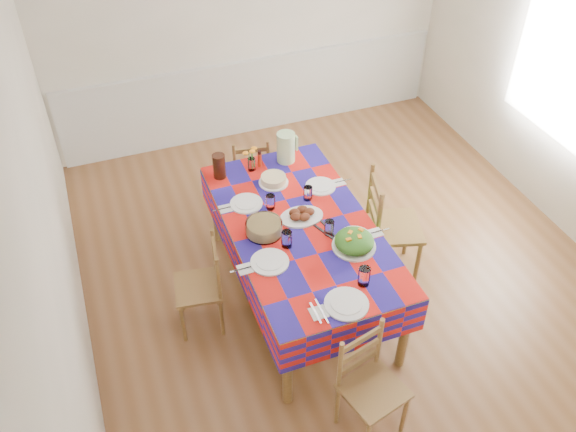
% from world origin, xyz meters
% --- Properties ---
extents(room, '(4.58, 5.08, 2.78)m').
position_xyz_m(room, '(0.00, 0.00, 1.35)').
color(room, brown).
rests_on(room, ground).
extents(wainscot, '(4.41, 0.06, 0.92)m').
position_xyz_m(wainscot, '(0.00, 2.48, 0.49)').
color(wainscot, silver).
rests_on(wainscot, room).
extents(window_right, '(0.00, 1.40, 1.40)m').
position_xyz_m(window_right, '(2.23, 0.30, 1.50)').
color(window_right, white).
rests_on(window_right, room).
extents(dining_table, '(1.12, 2.07, 0.81)m').
position_xyz_m(dining_table, '(-0.47, -0.19, 0.72)').
color(dining_table, brown).
rests_on(dining_table, room).
extents(setting_near_head, '(0.50, 0.34, 0.15)m').
position_xyz_m(setting_near_head, '(-0.42, -1.02, 0.84)').
color(setting_near_head, white).
rests_on(setting_near_head, dining_table).
extents(setting_left_near, '(0.53, 0.31, 0.14)m').
position_xyz_m(setting_left_near, '(-0.78, -0.45, 0.84)').
color(setting_left_near, white).
rests_on(setting_left_near, dining_table).
extents(setting_left_far, '(0.49, 0.29, 0.13)m').
position_xyz_m(setting_left_far, '(-0.74, 0.17, 0.84)').
color(setting_left_far, white).
rests_on(setting_left_far, dining_table).
extents(setting_right_near, '(0.50, 0.29, 0.13)m').
position_xyz_m(setting_right_near, '(-0.19, -0.43, 0.83)').
color(setting_right_near, white).
rests_on(setting_right_near, dining_table).
extents(setting_right_far, '(0.49, 0.28, 0.13)m').
position_xyz_m(setting_right_far, '(-0.19, 0.17, 0.83)').
color(setting_right_far, white).
rests_on(setting_right_far, dining_table).
extents(meat_platter, '(0.36, 0.26, 0.07)m').
position_xyz_m(meat_platter, '(-0.44, -0.10, 0.83)').
color(meat_platter, white).
rests_on(meat_platter, dining_table).
extents(salad_platter, '(0.34, 0.34, 0.14)m').
position_xyz_m(salad_platter, '(-0.19, -0.56, 0.86)').
color(salad_platter, white).
rests_on(salad_platter, dining_table).
extents(pasta_bowl, '(0.29, 0.29, 0.10)m').
position_xyz_m(pasta_bowl, '(-0.77, -0.17, 0.86)').
color(pasta_bowl, white).
rests_on(pasta_bowl, dining_table).
extents(cake, '(0.26, 0.26, 0.07)m').
position_xyz_m(cake, '(-0.49, 0.41, 0.84)').
color(cake, white).
rests_on(cake, dining_table).
extents(serving_utensils, '(0.14, 0.31, 0.01)m').
position_xyz_m(serving_utensils, '(-0.32, -0.30, 0.81)').
color(serving_utensils, black).
rests_on(serving_utensils, dining_table).
extents(flower_vase, '(0.14, 0.12, 0.23)m').
position_xyz_m(flower_vase, '(-0.61, 0.66, 0.90)').
color(flower_vase, white).
rests_on(flower_vase, dining_table).
extents(hot_sauce, '(0.04, 0.04, 0.16)m').
position_xyz_m(hot_sauce, '(-0.52, 0.68, 0.89)').
color(hot_sauce, red).
rests_on(hot_sauce, dining_table).
extents(green_pitcher, '(0.16, 0.16, 0.28)m').
position_xyz_m(green_pitcher, '(-0.27, 0.69, 0.95)').
color(green_pitcher, '#BDEAA5').
rests_on(green_pitcher, dining_table).
extents(tea_pitcher, '(0.11, 0.11, 0.22)m').
position_xyz_m(tea_pitcher, '(-0.90, 0.66, 0.92)').
color(tea_pitcher, black).
rests_on(tea_pitcher, dining_table).
extents(name_card, '(0.09, 0.03, 0.02)m').
position_xyz_m(name_card, '(-0.47, -1.15, 0.82)').
color(name_card, white).
rests_on(name_card, dining_table).
extents(chair_near, '(0.48, 0.46, 0.89)m').
position_xyz_m(chair_near, '(-0.48, -1.50, 0.44)').
color(chair_near, brown).
rests_on(chair_near, room).
extents(chair_far, '(0.43, 0.42, 0.84)m').
position_xyz_m(chair_far, '(-0.48, 1.13, 0.42)').
color(chair_far, brown).
rests_on(chair_far, room).
extents(chair_left, '(0.42, 0.43, 0.86)m').
position_xyz_m(chair_left, '(-1.31, -0.19, 0.43)').
color(chair_left, brown).
rests_on(chair_left, room).
extents(chair_right, '(0.55, 0.57, 1.05)m').
position_xyz_m(chair_right, '(0.35, -0.17, 0.52)').
color(chair_right, brown).
rests_on(chair_right, room).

